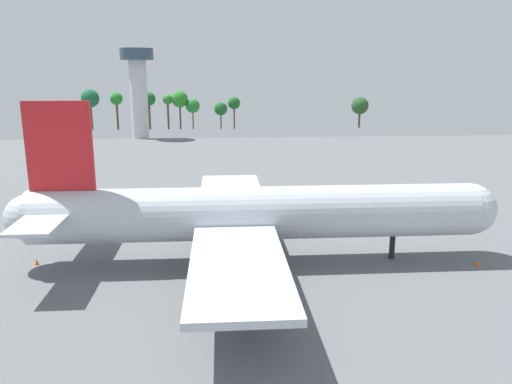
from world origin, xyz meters
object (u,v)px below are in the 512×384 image
(baggage_tug, at_px, (40,215))
(control_tower, at_px, (138,84))
(catering_truck, at_px, (242,189))
(safety_cone_nose, at_px, (478,263))
(safety_cone_tail, at_px, (37,262))
(cargo_airplane, at_px, (255,214))

(baggage_tug, xyz_separation_m, control_tower, (0.60, 103.37, 17.84))
(catering_truck, bearing_deg, safety_cone_nose, -54.70)
(safety_cone_tail, height_order, control_tower, control_tower)
(control_tower, bearing_deg, safety_cone_nose, -64.63)
(baggage_tug, distance_m, safety_cone_tail, 19.85)
(baggage_tug, distance_m, control_tower, 104.90)
(safety_cone_nose, height_order, safety_cone_tail, safety_cone_tail)
(baggage_tug, relative_size, safety_cone_tail, 5.29)
(cargo_airplane, distance_m, safety_cone_tail, 27.89)
(baggage_tug, height_order, safety_cone_nose, baggage_tug)
(catering_truck, relative_size, control_tower, 0.15)
(safety_cone_tail, bearing_deg, cargo_airplane, -2.02)
(cargo_airplane, bearing_deg, control_tower, 104.82)
(cargo_airplane, height_order, catering_truck, cargo_airplane)
(safety_cone_tail, bearing_deg, safety_cone_nose, -4.53)
(cargo_airplane, xyz_separation_m, baggage_tug, (-33.20, 19.87, -5.22))
(baggage_tug, bearing_deg, safety_cone_tail, -72.49)
(cargo_airplane, bearing_deg, safety_cone_tail, 177.98)
(baggage_tug, bearing_deg, control_tower, 89.67)
(baggage_tug, relative_size, catering_truck, 0.85)
(catering_truck, xyz_separation_m, safety_cone_nose, (27.49, -38.81, -0.67))
(catering_truck, height_order, safety_cone_nose, catering_truck)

